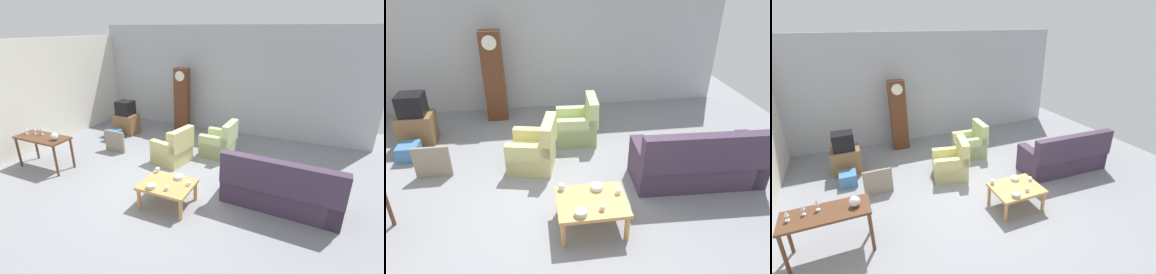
% 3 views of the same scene
% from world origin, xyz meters
% --- Properties ---
extents(ground_plane, '(10.40, 10.40, 0.00)m').
position_xyz_m(ground_plane, '(0.00, 0.00, 0.00)').
color(ground_plane, gray).
extents(garage_door_wall, '(8.40, 0.16, 3.20)m').
position_xyz_m(garage_door_wall, '(0.00, 3.60, 1.60)').
color(garage_door_wall, '#ADAFB5').
rests_on(garage_door_wall, ground_plane).
extents(couch_floral, '(2.14, 0.97, 1.04)m').
position_xyz_m(couch_floral, '(2.22, 0.01, 0.35)').
color(couch_floral, '#423347').
rests_on(couch_floral, ground_plane).
extents(armchair_olive_near, '(0.93, 0.91, 0.92)m').
position_xyz_m(armchair_olive_near, '(-0.42, 0.86, 0.31)').
color(armchair_olive_near, '#CCC67A').
rests_on(armchair_olive_near, ground_plane).
extents(armchair_olive_far, '(0.83, 0.80, 0.92)m').
position_xyz_m(armchair_olive_far, '(0.48, 1.72, 0.31)').
color(armchair_olive_far, '#B7CB85').
rests_on(armchair_olive_far, ground_plane).
extents(coffee_table_wood, '(0.96, 0.76, 0.45)m').
position_xyz_m(coffee_table_wood, '(0.30, -0.77, 0.38)').
color(coffee_table_wood, tan).
rests_on(coffee_table_wood, ground_plane).
extents(grandfather_clock, '(0.44, 0.30, 1.99)m').
position_xyz_m(grandfather_clock, '(-1.20, 2.98, 1.00)').
color(grandfather_clock, '#562D19').
rests_on(grandfather_clock, ground_plane).
extents(tv_stand_cabinet, '(0.68, 0.52, 0.61)m').
position_xyz_m(tv_stand_cabinet, '(-2.72, 2.09, 0.30)').
color(tv_stand_cabinet, brown).
rests_on(tv_stand_cabinet, ground_plane).
extents(tv_crt, '(0.48, 0.44, 0.42)m').
position_xyz_m(tv_crt, '(-2.72, 2.09, 0.82)').
color(tv_crt, black).
rests_on(tv_crt, tv_stand_cabinet).
extents(framed_picture_leaning, '(0.60, 0.05, 0.58)m').
position_xyz_m(framed_picture_leaning, '(-2.14, 0.78, 0.29)').
color(framed_picture_leaning, gray).
rests_on(framed_picture_leaning, ground_plane).
extents(storage_box_blue, '(0.37, 0.39, 0.29)m').
position_xyz_m(storage_box_blue, '(-2.73, 1.44, 0.15)').
color(storage_box_blue, teal).
rests_on(storage_box_blue, ground_plane).
extents(cup_white_porcelain, '(0.08, 0.08, 0.07)m').
position_xyz_m(cup_white_porcelain, '(0.69, -0.68, 0.48)').
color(cup_white_porcelain, white).
rests_on(cup_white_porcelain, coffee_table_wood).
extents(cup_blue_rimmed, '(0.08, 0.08, 0.09)m').
position_xyz_m(cup_blue_rimmed, '(-0.07, -0.48, 0.49)').
color(cup_blue_rimmed, silver).
rests_on(cup_blue_rimmed, coffee_table_wood).
extents(cup_cream_tall, '(0.07, 0.07, 0.07)m').
position_xyz_m(cup_cream_tall, '(0.41, -0.98, 0.48)').
color(cup_cream_tall, beige).
rests_on(cup_cream_tall, coffee_table_wood).
extents(bowl_white_stacked, '(0.17, 0.17, 0.07)m').
position_xyz_m(bowl_white_stacked, '(0.42, -0.53, 0.48)').
color(bowl_white_stacked, white).
rests_on(bowl_white_stacked, coffee_table_wood).
extents(bowl_shallow_green, '(0.17, 0.17, 0.07)m').
position_xyz_m(bowl_shallow_green, '(0.12, -1.04, 0.48)').
color(bowl_shallow_green, '#B2C69E').
rests_on(bowl_shallow_green, coffee_table_wood).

